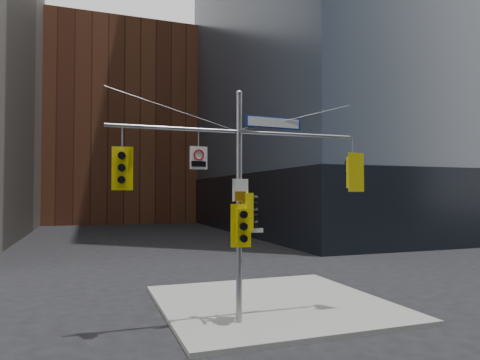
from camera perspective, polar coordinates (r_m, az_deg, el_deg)
ground at (r=12.04m, az=3.28°, el=-21.64°), size 160.00×160.00×0.00m
sidewalk_corner at (r=16.29m, az=4.35°, el=-16.05°), size 8.00×8.00×0.15m
podium_ne at (r=53.40m, az=17.82°, el=-2.87°), size 36.40×36.40×6.00m
brick_midrise at (r=69.29m, az=-15.81°, el=6.50°), size 26.00×20.00×28.00m
signal_assembly at (r=13.19m, az=-0.12°, el=-0.36°), size 8.00×0.80×7.30m
traffic_light_west_arm at (r=12.50m, az=-15.45°, el=1.54°), size 0.60×0.51×1.25m
traffic_light_east_arm at (r=15.08m, az=14.80°, el=0.97°), size 0.63×0.52×1.32m
traffic_light_pole_side at (r=13.32m, az=1.21°, el=-4.24°), size 0.45×0.39×1.16m
traffic_light_pole_front at (r=12.97m, az=0.28°, el=-6.14°), size 0.63×0.54×1.33m
street_sign_blade at (r=13.81m, az=4.51°, el=7.64°), size 1.95×0.18×0.38m
regulatory_sign_arm at (r=12.84m, az=-5.53°, el=3.06°), size 0.55×0.10×0.69m
regulatory_sign_pole at (r=13.08m, az=0.05°, el=-1.44°), size 0.53×0.09×0.69m
street_blade_ew at (r=13.40m, az=1.70°, el=-6.75°), size 0.68×0.07×0.14m
street_blade_ns at (r=13.68m, az=-0.76°, el=-7.36°), size 0.12×0.67×0.13m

